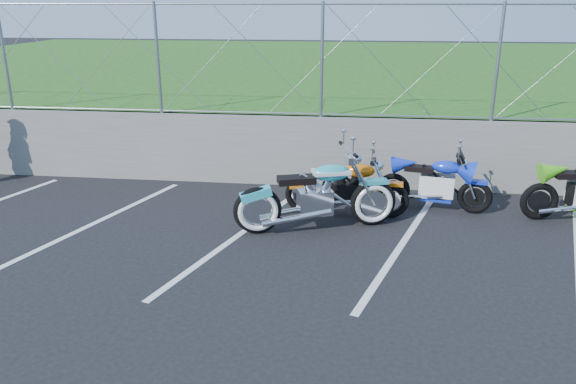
# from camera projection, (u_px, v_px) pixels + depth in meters

# --- Properties ---
(ground) EXTENTS (90.00, 90.00, 0.00)m
(ground) POSITION_uv_depth(u_px,v_px,m) (226.00, 263.00, 7.46)
(ground) COLOR black
(ground) RESTS_ON ground
(retaining_wall) EXTENTS (30.00, 0.22, 1.30)m
(retaining_wall) POSITION_uv_depth(u_px,v_px,m) (267.00, 150.00, 10.54)
(retaining_wall) COLOR slate
(retaining_wall) RESTS_ON ground
(grass_field) EXTENTS (30.00, 20.00, 1.30)m
(grass_field) POSITION_uv_depth(u_px,v_px,m) (311.00, 80.00, 19.93)
(grass_field) COLOR #205115
(grass_field) RESTS_ON ground
(chain_link_fence) EXTENTS (28.00, 0.03, 2.00)m
(chain_link_fence) POSITION_uv_depth(u_px,v_px,m) (266.00, 60.00, 10.01)
(chain_link_fence) COLOR gray
(chain_link_fence) RESTS_ON retaining_wall
(parking_lines) EXTENTS (18.29, 4.31, 0.01)m
(parking_lines) POSITION_uv_depth(u_px,v_px,m) (321.00, 237.00, 8.26)
(parking_lines) COLOR silver
(parking_lines) RESTS_ON ground
(cruiser_turquoise) EXTENTS (2.43, 0.97, 1.25)m
(cruiser_turquoise) POSITION_uv_depth(u_px,v_px,m) (318.00, 198.00, 8.41)
(cruiser_turquoise) COLOR black
(cruiser_turquoise) RESTS_ON ground
(naked_orange) EXTENTS (2.01, 0.68, 1.00)m
(naked_orange) POSITION_uv_depth(u_px,v_px,m) (348.00, 190.00, 9.00)
(naked_orange) COLOR black
(naked_orange) RESTS_ON ground
(sportbike_blue) EXTENTS (1.86, 0.66, 0.97)m
(sportbike_blue) POSITION_uv_depth(u_px,v_px,m) (436.00, 185.00, 9.26)
(sportbike_blue) COLOR black
(sportbike_blue) RESTS_ON ground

